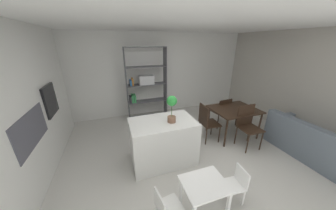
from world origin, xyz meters
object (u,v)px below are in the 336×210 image
object	(u,v)px
built_in_oven	(50,100)
open_bookshelf	(145,84)
child_chair_left	(166,207)
kitchen_island	(163,141)
child_chair_right	(236,183)
sofa	(321,149)
potted_plant_on_island	(172,106)
dining_chair_near	(247,123)
child_table	(204,188)
dining_chair_island_side	(207,120)
dining_chair_far	(222,110)
dining_table	(234,111)

from	to	relation	value
built_in_oven	open_bookshelf	world-z (taller)	open_bookshelf
built_in_oven	child_chair_left	xyz separation A→B (m)	(1.66, -2.20, -0.91)
kitchen_island	open_bookshelf	size ratio (longest dim) A/B	0.57
child_chair_right	child_chair_left	size ratio (longest dim) A/B	1.01
built_in_oven	sofa	bearing A→B (deg)	-22.22
potted_plant_on_island	dining_chair_near	world-z (taller)	potted_plant_on_island
child_table	child_chair_left	size ratio (longest dim) A/B	1.06
dining_chair_island_side	dining_chair_far	distance (m)	0.91
child_table	dining_chair_near	world-z (taller)	dining_chair_near
dining_chair_island_side	dining_chair_near	xyz separation A→B (m)	(0.77, -0.47, 0.03)
open_bookshelf	child_chair_right	distance (m)	3.51
child_table	child_chair_right	size ratio (longest dim) A/B	1.05
child_chair_right	dining_chair_far	xyz separation A→B (m)	(1.22, 2.04, 0.20)
kitchen_island	dining_chair_near	distance (m)	1.98
sofa	dining_chair_island_side	bearing A→B (deg)	51.61
child_chair_right	dining_table	distance (m)	2.01
dining_chair_island_side	sofa	xyz separation A→B (m)	(1.79, -1.42, -0.27)
child_chair_right	sofa	xyz separation A→B (m)	(2.23, 0.15, -0.04)
open_bookshelf	dining_table	distance (m)	2.62
kitchen_island	child_chair_right	distance (m)	1.44
dining_chair_island_side	child_table	bearing A→B (deg)	151.68
child_table	dining_chair_far	bearing A→B (deg)	49.01
built_in_oven	sofa	world-z (taller)	built_in_oven
potted_plant_on_island	open_bookshelf	xyz separation A→B (m)	(-0.04, 2.23, -0.11)
dining_table	dining_chair_near	size ratio (longest dim) A/B	1.14
child_chair_right	child_chair_left	distance (m)	1.10
kitchen_island	child_chair_left	xyz separation A→B (m)	(-0.34, -1.22, -0.14)
dining_chair_far	built_in_oven	bearing A→B (deg)	-9.02
sofa	dining_table	bearing A→B (deg)	35.92
child_chair_right	dining_chair_far	world-z (taller)	dining_chair_far
dining_chair_island_side	dining_chair_far	world-z (taller)	dining_chair_island_side
dining_chair_near	dining_chair_island_side	bearing A→B (deg)	149.34
built_in_oven	child_table	distance (m)	3.22
potted_plant_on_island	kitchen_island	bearing A→B (deg)	153.03
built_in_oven	child_table	world-z (taller)	built_in_oven
built_in_oven	sofa	distance (m)	5.48
kitchen_island	open_bookshelf	bearing A→B (deg)	87.17
child_table	child_chair_right	bearing A→B (deg)	-0.48
built_in_oven	child_chair_right	bearing A→B (deg)	-38.45
child_chair_right	sofa	distance (m)	2.24
built_in_oven	child_table	size ratio (longest dim) A/B	1.00
potted_plant_on_island	child_table	xyz separation A→B (m)	(0.06, -1.13, -0.78)
dining_chair_far	sofa	world-z (taller)	dining_chair_far
potted_plant_on_island	sofa	size ratio (longest dim) A/B	0.25
kitchen_island	dining_table	size ratio (longest dim) A/B	1.12
dining_chair_near	sofa	size ratio (longest dim) A/B	0.48
child_chair_right	child_chair_left	world-z (taller)	child_chair_right
child_table	potted_plant_on_island	bearing A→B (deg)	93.15
dining_table	dining_chair_island_side	world-z (taller)	dining_chair_island_side
built_in_oven	dining_chair_far	world-z (taller)	built_in_oven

